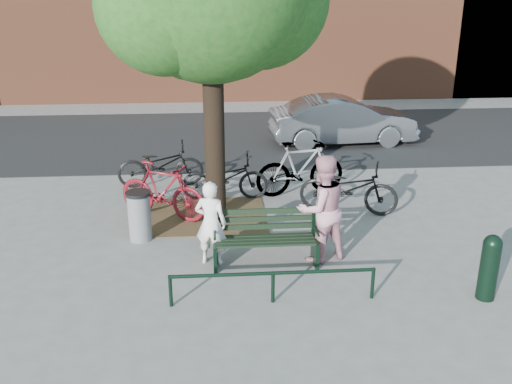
{
  "coord_description": "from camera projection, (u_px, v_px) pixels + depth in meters",
  "views": [
    {
      "loc": [
        -0.82,
        -8.56,
        4.47
      ],
      "look_at": [
        -0.08,
        1.0,
        0.94
      ],
      "focal_mm": 40.0,
      "sensor_mm": 36.0,
      "label": 1
    }
  ],
  "objects": [
    {
      "name": "bicycle_a",
      "position": [
        160.0,
        165.0,
        13.15
      ],
      "size": [
        2.02,
        0.86,
        1.03
      ],
      "primitive_type": "imported",
      "rotation": [
        0.0,
        0.0,
        1.66
      ],
      "color": "black",
      "rests_on": "ground"
    },
    {
      "name": "bicycle_c",
      "position": [
        225.0,
        178.0,
        12.36
      ],
      "size": [
        1.88,
        0.69,
        0.98
      ],
      "primitive_type": "imported",
      "rotation": [
        0.0,
        0.0,
        1.55
      ],
      "color": "black",
      "rests_on": "ground"
    },
    {
      "name": "person_right",
      "position": [
        321.0,
        209.0,
        9.5
      ],
      "size": [
        1.09,
        0.97,
        1.85
      ],
      "primitive_type": "imported",
      "rotation": [
        0.0,
        0.0,
        3.5
      ],
      "color": "#D2909D",
      "rests_on": "ground"
    },
    {
      "name": "bollard",
      "position": [
        490.0,
        265.0,
        8.41
      ],
      "size": [
        0.28,
        0.28,
        1.04
      ],
      "color": "black",
      "rests_on": "ground"
    },
    {
      "name": "ground",
      "position": [
        265.0,
        264.0,
        9.61
      ],
      "size": [
        90.0,
        90.0,
        0.0
      ],
      "primitive_type": "plane",
      "color": "gray",
      "rests_on": "ground"
    },
    {
      "name": "bicycle_b",
      "position": [
        162.0,
        190.0,
        11.34
      ],
      "size": [
        1.97,
        1.4,
        1.17
      ],
      "primitive_type": "imported",
      "rotation": [
        0.0,
        0.0,
        1.08
      ],
      "color": "maroon",
      "rests_on": "ground"
    },
    {
      "name": "road",
      "position": [
        240.0,
        137.0,
        17.56
      ],
      "size": [
        40.0,
        7.0,
        0.01
      ],
      "primitive_type": "cube",
      "color": "black",
      "rests_on": "ground"
    },
    {
      "name": "parked_car",
      "position": [
        343.0,
        121.0,
        16.6
      ],
      "size": [
        4.29,
        1.76,
        1.38
      ],
      "primitive_type": "imported",
      "rotation": [
        0.0,
        0.0,
        1.64
      ],
      "color": "slate",
      "rests_on": "ground"
    },
    {
      "name": "bicycle_d",
      "position": [
        300.0,
        168.0,
        12.61
      ],
      "size": [
        2.13,
        1.0,
        1.23
      ],
      "primitive_type": "imported",
      "rotation": [
        0.0,
        0.0,
        1.78
      ],
      "color": "gray",
      "rests_on": "ground"
    },
    {
      "name": "park_bench",
      "position": [
        265.0,
        237.0,
        9.52
      ],
      "size": [
        1.74,
        0.54,
        0.97
      ],
      "color": "black",
      "rests_on": "ground"
    },
    {
      "name": "litter_bin",
      "position": [
        139.0,
        216.0,
        10.4
      ],
      "size": [
        0.46,
        0.46,
        0.93
      ],
      "color": "gray",
      "rests_on": "ground"
    },
    {
      "name": "bicycle_e",
      "position": [
        349.0,
        188.0,
        11.63
      ],
      "size": [
        2.13,
        1.3,
        1.05
      ],
      "primitive_type": "imported",
      "rotation": [
        0.0,
        0.0,
        1.25
      ],
      "color": "black",
      "rests_on": "ground"
    },
    {
      "name": "person_left",
      "position": [
        211.0,
        223.0,
        9.44
      ],
      "size": [
        0.61,
        0.49,
        1.46
      ],
      "primitive_type": "imported",
      "rotation": [
        0.0,
        0.0,
        2.85
      ],
      "color": "white",
      "rests_on": "ground"
    },
    {
      "name": "guard_railing",
      "position": [
        273.0,
        278.0,
        8.35
      ],
      "size": [
        3.06,
        0.06,
        0.51
      ],
      "color": "black",
      "rests_on": "ground"
    },
    {
      "name": "dirt_pit",
      "position": [
        207.0,
        216.0,
        11.6
      ],
      "size": [
        2.4,
        2.0,
        0.02
      ],
      "primitive_type": "cube",
      "color": "brown",
      "rests_on": "ground"
    }
  ]
}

